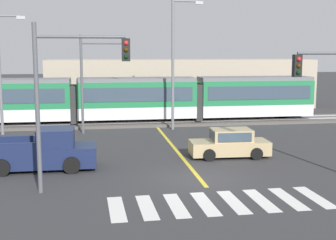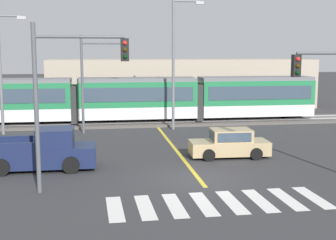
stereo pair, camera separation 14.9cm
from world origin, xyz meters
name	(u,v)px [view 2 (the right image)]	position (x,y,z in m)	size (l,w,h in m)	color
ground_plane	(199,179)	(0.00, 0.00, 0.00)	(200.00, 200.00, 0.00)	#333335
track_bed	(155,122)	(0.00, 16.29, 0.09)	(120.00, 4.00, 0.18)	#56514C
rail_near	(156,122)	(0.00, 15.57, 0.23)	(120.00, 0.08, 0.10)	#939399
rail_far	(154,119)	(0.00, 17.01, 0.23)	(120.00, 0.08, 0.10)	#939399
light_rail_tram	(137,98)	(-1.37, 16.28, 2.05)	(28.00, 2.64, 3.43)	silver
crosswalk_stripe_0	(115,209)	(-3.85, -3.39, 0.00)	(0.56, 2.80, 0.01)	silver
crosswalk_stripe_1	(145,207)	(-2.75, -3.36, 0.00)	(0.56, 2.80, 0.01)	silver
crosswalk_stripe_2	(175,205)	(-1.65, -3.34, 0.00)	(0.56, 2.80, 0.01)	silver
crosswalk_stripe_3	(204,204)	(-0.55, -3.31, 0.00)	(0.56, 2.80, 0.01)	silver
crosswalk_stripe_4	(232,202)	(0.55, -3.28, 0.00)	(0.56, 2.80, 0.01)	silver
crosswalk_stripe_5	(260,200)	(1.65, -3.26, 0.00)	(0.56, 2.80, 0.01)	silver
crosswalk_stripe_6	(287,199)	(2.75, -3.23, 0.00)	(0.56, 2.80, 0.01)	silver
crosswalk_stripe_7	(314,197)	(3.85, -3.20, 0.00)	(0.56, 2.80, 0.01)	silver
lane_centre_line	(175,149)	(0.00, 6.50, 0.00)	(0.20, 15.59, 0.01)	gold
sedan_crossing	(229,144)	(2.54, 4.11, 0.70)	(4.26, 2.03, 1.52)	tan
pickup_truck	(41,152)	(-7.11, 2.87, 0.84)	(5.41, 2.26, 1.98)	#192347
traffic_light_near_left	(66,83)	(-5.60, -0.94, 4.38)	(3.75, 0.38, 6.74)	#515459
traffic_light_far_left	(97,70)	(-4.42, 12.71, 4.33)	(3.25, 0.38, 6.73)	#515459
street_lamp_west	(3,67)	(-10.65, 13.01, 4.60)	(1.93, 0.28, 8.13)	slate
street_lamp_centre	(176,57)	(1.17, 13.34, 5.25)	(2.24, 0.28, 9.30)	slate
building_backdrop_far	(182,83)	(3.98, 26.59, 2.41)	(26.22, 6.00, 4.81)	tan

